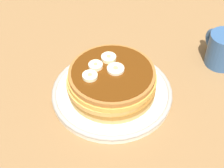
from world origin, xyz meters
The scene contains 8 objects.
ground_plane centered at (0.00, 0.00, -1.50)cm, with size 140.00×140.00×3.00cm, color olive.
plate centered at (0.00, 0.00, 0.99)cm, with size 25.20×25.20×1.84cm.
pancake_stack centered at (-0.09, 0.26, 4.27)cm, with size 18.45×18.23×5.56cm.
banana_slice_0 centered at (0.35, -0.77, 7.29)cm, with size 3.46×3.46×0.80cm.
banana_slice_1 centered at (-0.06, 4.61, 7.36)cm, with size 2.98×2.98×0.94cm.
banana_slice_2 centered at (3.54, -0.74, 7.40)cm, with size 3.06×3.06×1.02cm.
banana_slice_3 centered at (2.36, 2.55, 7.40)cm, with size 2.87×2.87×1.01cm.
coffee_mug centered at (0.19, -27.24, 4.05)cm, with size 10.26×7.23×7.85cm.
Camera 1 is at (-45.18, 18.85, 52.43)cm, focal length 54.31 mm.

